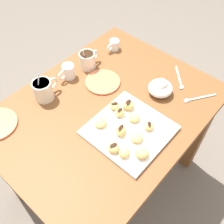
% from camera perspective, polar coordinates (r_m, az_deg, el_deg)
% --- Properties ---
extents(ground_plane, '(8.00, 8.00, 0.00)m').
position_cam_1_polar(ground_plane, '(1.79, -0.93, -13.95)').
color(ground_plane, '#665B51').
extents(dining_table, '(1.00, 0.77, 0.72)m').
position_cam_1_polar(dining_table, '(1.28, -1.26, -2.91)').
color(dining_table, brown).
rests_on(dining_table, ground_plane).
extents(pastry_plate_square, '(0.31, 0.31, 0.02)m').
position_cam_1_polar(pastry_plate_square, '(1.09, 3.80, -3.99)').
color(pastry_plate_square, white).
rests_on(pastry_plate_square, dining_table).
extents(coffee_mug_cream_left, '(0.13, 0.09, 0.15)m').
position_cam_1_polar(coffee_mug_cream_left, '(1.22, -14.74, 4.77)').
color(coffee_mug_cream_left, silver).
rests_on(coffee_mug_cream_left, dining_table).
extents(coffee_mug_cream_right, '(0.12, 0.08, 0.13)m').
position_cam_1_polar(coffee_mug_cream_right, '(1.34, -5.34, 11.30)').
color(coffee_mug_cream_right, silver).
rests_on(coffee_mug_cream_right, dining_table).
extents(cream_pitcher_white, '(0.10, 0.06, 0.07)m').
position_cam_1_polar(cream_pitcher_white, '(1.30, -9.55, 8.82)').
color(cream_pitcher_white, white).
rests_on(cream_pitcher_white, dining_table).
extents(ice_cream_bowl, '(0.11, 0.11, 0.08)m').
position_cam_1_polar(ice_cream_bowl, '(1.23, 10.54, 5.28)').
color(ice_cream_bowl, white).
rests_on(ice_cream_bowl, dining_table).
extents(chocolate_sauce_pitcher, '(0.09, 0.05, 0.06)m').
position_cam_1_polar(chocolate_sauce_pitcher, '(1.46, 0.47, 14.54)').
color(chocolate_sauce_pitcher, white).
rests_on(chocolate_sauce_pitcher, dining_table).
extents(saucer_coral_right, '(0.17, 0.17, 0.01)m').
position_cam_1_polar(saucer_coral_right, '(1.28, -2.06, 6.59)').
color(saucer_coral_right, '#E5704C').
rests_on(saucer_coral_right, dining_table).
extents(loose_spoon_near_saucer, '(0.14, 0.10, 0.01)m').
position_cam_1_polar(loose_spoon_near_saucer, '(1.27, 17.85, 2.80)').
color(loose_spoon_near_saucer, silver).
rests_on(loose_spoon_near_saucer, dining_table).
extents(loose_spoon_by_plate, '(0.13, 0.12, 0.01)m').
position_cam_1_polar(loose_spoon_by_plate, '(1.33, 14.56, 6.76)').
color(loose_spoon_by_plate, silver).
rests_on(loose_spoon_by_plate, dining_table).
extents(beignet_0, '(0.05, 0.05, 0.03)m').
position_cam_1_polar(beignet_0, '(1.08, 8.06, -3.11)').
color(beignet_0, '#E5B260').
rests_on(beignet_0, pastry_plate_square).
extents(chocolate_drizzle_0, '(0.03, 0.03, 0.00)m').
position_cam_1_polar(chocolate_drizzle_0, '(1.07, 8.15, -2.61)').
color(chocolate_drizzle_0, black).
rests_on(chocolate_drizzle_0, beignet_0).
extents(beignet_1, '(0.08, 0.08, 0.03)m').
position_cam_1_polar(beignet_1, '(1.09, -2.57, -2.28)').
color(beignet_1, '#E5B260').
rests_on(beignet_1, pastry_plate_square).
extents(beignet_2, '(0.07, 0.07, 0.03)m').
position_cam_1_polar(beignet_2, '(1.10, 4.89, -1.20)').
color(beignet_2, '#E5B260').
rests_on(beignet_2, pastry_plate_square).
extents(beignet_3, '(0.06, 0.06, 0.03)m').
position_cam_1_polar(beignet_3, '(1.02, 0.27, -7.79)').
color(beignet_3, '#E5B260').
rests_on(beignet_3, pastry_plate_square).
extents(chocolate_drizzle_3, '(0.04, 0.03, 0.00)m').
position_cam_1_polar(chocolate_drizzle_3, '(1.00, 0.27, -7.27)').
color(chocolate_drizzle_3, black).
rests_on(chocolate_drizzle_3, beignet_3).
extents(beignet_4, '(0.06, 0.06, 0.04)m').
position_cam_1_polar(beignet_4, '(1.01, 6.56, -8.87)').
color(beignet_4, '#E5B260').
rests_on(beignet_4, pastry_plate_square).
extents(beignet_5, '(0.07, 0.07, 0.04)m').
position_cam_1_polar(beignet_5, '(1.06, 1.91, -4.05)').
color(beignet_5, '#E5B260').
rests_on(beignet_5, pastry_plate_square).
extents(chocolate_drizzle_5, '(0.04, 0.02, 0.00)m').
position_cam_1_polar(chocolate_drizzle_5, '(1.04, 1.94, -3.39)').
color(chocolate_drizzle_5, black).
rests_on(chocolate_drizzle_5, beignet_5).
extents(beignet_6, '(0.06, 0.07, 0.04)m').
position_cam_1_polar(beignet_6, '(1.14, 3.55, 1.52)').
color(beignet_6, '#E5B260').
rests_on(beignet_6, pastry_plate_square).
extents(chocolate_drizzle_6, '(0.04, 0.03, 0.00)m').
position_cam_1_polar(chocolate_drizzle_6, '(1.12, 3.60, 2.19)').
color(chocolate_drizzle_6, black).
rests_on(chocolate_drizzle_6, beignet_6).
extents(beignet_7, '(0.04, 0.04, 0.03)m').
position_cam_1_polar(beignet_7, '(1.12, 1.73, -0.11)').
color(beignet_7, '#E5B260').
rests_on(beignet_7, pastry_plate_square).
extents(chocolate_drizzle_7, '(0.03, 0.02, 0.00)m').
position_cam_1_polar(chocolate_drizzle_7, '(1.10, 1.75, 0.47)').
color(chocolate_drizzle_7, black).
rests_on(chocolate_drizzle_7, beignet_7).
extents(beignet_8, '(0.06, 0.06, 0.03)m').
position_cam_1_polar(beignet_8, '(1.01, 2.66, -8.88)').
color(beignet_8, '#E5B260').
rests_on(beignet_8, pastry_plate_square).
extents(beignet_9, '(0.07, 0.07, 0.03)m').
position_cam_1_polar(beignet_9, '(1.05, 5.36, -5.58)').
color(beignet_9, '#E5B260').
rests_on(beignet_9, pastry_plate_square).
extents(beignet_10, '(0.06, 0.06, 0.03)m').
position_cam_1_polar(beignet_10, '(1.14, 0.53, 1.36)').
color(beignet_10, '#E5B260').
rests_on(beignet_10, pastry_plate_square).
extents(chocolate_drizzle_10, '(0.03, 0.03, 0.00)m').
position_cam_1_polar(chocolate_drizzle_10, '(1.13, 0.54, 1.88)').
color(chocolate_drizzle_10, black).
rests_on(chocolate_drizzle_10, beignet_10).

